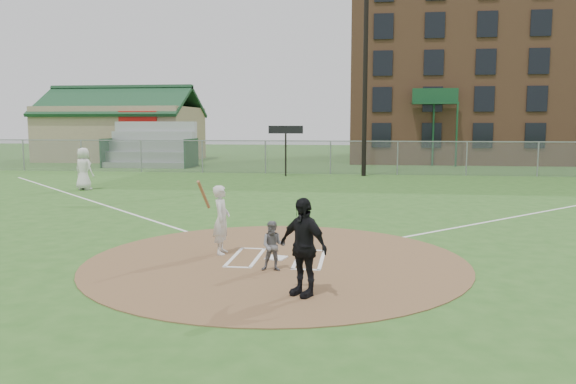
# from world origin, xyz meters

# --- Properties ---
(ground) EXTENTS (140.00, 140.00, 0.00)m
(ground) POSITION_xyz_m (0.00, 0.00, 0.00)
(ground) COLOR #2E5D20
(ground) RESTS_ON ground
(dirt_circle) EXTENTS (8.40, 8.40, 0.02)m
(dirt_circle) POSITION_xyz_m (0.00, 0.00, 0.01)
(dirt_circle) COLOR brown
(dirt_circle) RESTS_ON ground
(home_plate) EXTENTS (0.51, 0.51, 0.03)m
(home_plate) POSITION_xyz_m (-0.03, 0.15, 0.03)
(home_plate) COLOR white
(home_plate) RESTS_ON dirt_circle
(foul_line_first) EXTENTS (17.04, 17.04, 0.01)m
(foul_line_first) POSITION_xyz_m (9.00, 9.00, 0.01)
(foul_line_first) COLOR white
(foul_line_first) RESTS_ON ground
(foul_line_third) EXTENTS (17.04, 17.04, 0.01)m
(foul_line_third) POSITION_xyz_m (-9.00, 9.00, 0.01)
(foul_line_third) COLOR white
(foul_line_third) RESTS_ON ground
(catcher) EXTENTS (0.53, 0.43, 1.03)m
(catcher) POSITION_xyz_m (0.07, -0.91, 0.54)
(catcher) COLOR slate
(catcher) RESTS_ON dirt_circle
(umpire) EXTENTS (1.08, 0.93, 1.74)m
(umpire) POSITION_xyz_m (0.84, -2.48, 0.89)
(umpire) COLOR black
(umpire) RESTS_ON dirt_circle
(ondeck_player) EXTENTS (1.09, 0.86, 1.94)m
(ondeck_player) POSITION_xyz_m (-10.82, 12.26, 0.97)
(ondeck_player) COLOR silver
(ondeck_player) RESTS_ON ground
(batters_boxes) EXTENTS (2.08, 1.88, 0.01)m
(batters_boxes) POSITION_xyz_m (0.00, 0.15, 0.03)
(batters_boxes) COLOR white
(batters_boxes) RESTS_ON dirt_circle
(batter_at_plate) EXTENTS (0.59, 1.00, 1.78)m
(batter_at_plate) POSITION_xyz_m (-1.35, 0.44, 0.83)
(batter_at_plate) COLOR silver
(batter_at_plate) RESTS_ON dirt_circle
(outfield_fence) EXTENTS (56.08, 0.08, 2.03)m
(outfield_fence) POSITION_xyz_m (0.00, 22.00, 1.02)
(outfield_fence) COLOR slate
(outfield_fence) RESTS_ON ground
(bleachers) EXTENTS (6.08, 3.20, 3.20)m
(bleachers) POSITION_xyz_m (-13.00, 26.20, 1.59)
(bleachers) COLOR #B7BABF
(bleachers) RESTS_ON ground
(clubhouse) EXTENTS (12.20, 8.71, 6.23)m
(clubhouse) POSITION_xyz_m (-18.00, 32.99, 2.39)
(clubhouse) COLOR tan
(clubhouse) RESTS_ON ground
(brick_warehouse) EXTENTS (30.00, 17.17, 15.00)m
(brick_warehouse) POSITION_xyz_m (16.00, 37.96, 7.50)
(brick_warehouse) COLOR brown
(brick_warehouse) RESTS_ON ground
(light_pole) EXTENTS (1.20, 0.30, 12.22)m
(light_pole) POSITION_xyz_m (2.00, 21.00, 6.61)
(light_pole) COLOR black
(light_pole) RESTS_ON ground
(scoreboard_sign) EXTENTS (2.00, 0.10, 2.93)m
(scoreboard_sign) POSITION_xyz_m (-2.50, 20.20, 2.39)
(scoreboard_sign) COLOR black
(scoreboard_sign) RESTS_ON ground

